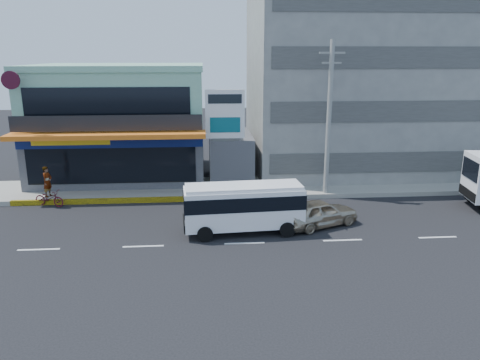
# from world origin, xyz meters

# --- Properties ---
(ground) EXTENTS (120.00, 120.00, 0.00)m
(ground) POSITION_xyz_m (0.00, 0.00, 0.00)
(ground) COLOR black
(ground) RESTS_ON ground
(sidewalk) EXTENTS (70.00, 5.00, 0.30)m
(sidewalk) POSITION_xyz_m (5.00, 9.50, 0.15)
(sidewalk) COLOR gray
(sidewalk) RESTS_ON ground
(shop_building) EXTENTS (12.40, 11.70, 8.00)m
(shop_building) POSITION_xyz_m (-8.00, 13.95, 4.00)
(shop_building) COLOR #403F44
(shop_building) RESTS_ON ground
(concrete_building) EXTENTS (16.00, 12.00, 14.00)m
(concrete_building) POSITION_xyz_m (10.00, 15.00, 7.00)
(concrete_building) COLOR gray
(concrete_building) RESTS_ON ground
(gap_structure) EXTENTS (3.00, 6.00, 3.50)m
(gap_structure) POSITION_xyz_m (0.00, 12.00, 1.75)
(gap_structure) COLOR #403F44
(gap_structure) RESTS_ON ground
(satellite_dish) EXTENTS (1.50, 1.50, 0.15)m
(satellite_dish) POSITION_xyz_m (0.00, 11.00, 3.58)
(satellite_dish) COLOR slate
(satellite_dish) RESTS_ON gap_structure
(billboard) EXTENTS (2.60, 0.18, 6.90)m
(billboard) POSITION_xyz_m (-0.50, 9.20, 4.93)
(billboard) COLOR gray
(billboard) RESTS_ON ground
(utility_pole_near) EXTENTS (1.60, 0.30, 10.00)m
(utility_pole_near) POSITION_xyz_m (6.00, 7.40, 5.15)
(utility_pole_near) COLOR #999993
(utility_pole_near) RESTS_ON ground
(minibus) EXTENTS (6.34, 2.53, 2.60)m
(minibus) POSITION_xyz_m (0.08, 1.50, 1.55)
(minibus) COLOR white
(minibus) RESTS_ON ground
(sedan) EXTENTS (4.77, 3.43, 1.51)m
(sedan) POSITION_xyz_m (4.28, 2.12, 0.75)
(sedan) COLOR beige
(sedan) RESTS_ON ground
(motorcycle_rider) EXTENTS (2.09, 1.31, 2.53)m
(motorcycle_rider) POSITION_xyz_m (-11.53, 6.80, 0.83)
(motorcycle_rider) COLOR #4D0B18
(motorcycle_rider) RESTS_ON ground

